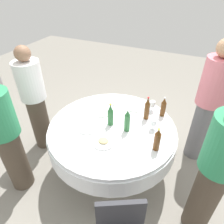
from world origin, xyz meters
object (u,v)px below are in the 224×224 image
Objects in this scene: wine_glass_far at (152,104)px; plate_front at (88,127)px; dining_table at (112,135)px; person_inner at (216,171)px; bottle_green_mid at (110,115)px; bottle_brown_inner at (157,140)px; bottle_brown_west at (163,107)px; plate_east at (103,142)px; person_west at (6,136)px; plate_left at (135,107)px; plate_right at (102,112)px; person_far at (34,100)px; wine_glass_north at (154,123)px; bottle_brown_north at (147,109)px; person_mid at (209,103)px; bottle_green_far at (127,121)px.

wine_glass_far reaches higher than plate_front.
plate_front is (-0.25, -0.15, 0.15)m from dining_table.
bottle_green_mid is at bearing -90.88° from person_inner.
bottle_brown_west is at bearing 97.35° from bottle_brown_inner.
person_west is (-0.97, -0.42, 0.06)m from plate_east.
bottle_green_mid is at bearing -108.20° from plate_left.
plate_right reaches higher than dining_table.
bottle_green_mid is 0.31m from plate_front.
person_west is 0.74m from person_far.
bottle_green_mid is 1.14m from person_far.
plate_east is (-0.47, -0.76, -0.11)m from bottle_brown_west.
dining_table is 6.17× the size of plate_east.
wine_glass_north is (-0.03, -0.31, -0.03)m from bottle_brown_west.
wine_glass_north is at bearing 14.19° from bottle_green_mid.
plate_east is (-0.30, -0.61, -0.13)m from bottle_brown_north.
dining_table is at bearing -90.00° from person_west.
person_inner is at bearing -38.79° from plate_left.
plate_front is 0.17× the size of person_far.
wine_glass_north is 1.64m from person_far.
bottle_brown_north is 0.22m from wine_glass_north.
bottle_brown_inner is 1.11× the size of plate_left.
plate_right is at bearing -151.33° from wine_glass_far.
bottle_brown_north reaches higher than bottle_brown_west.
person_far is (-0.22, 0.70, 0.01)m from person_west.
wine_glass_far is at bearing -107.62° from person_mid.
person_west is (-1.41, -0.87, -0.03)m from wine_glass_north.
person_mid reaches higher than bottle_brown_west.
wine_glass_north is at bearing -3.54° from plate_right.
bottle_brown_north is 0.20× the size of person_far.
bottle_brown_north is 2.21× the size of wine_glass_north.
person_inner is (0.81, -0.64, -0.01)m from bottle_brown_north.
bottle_brown_north reaches higher than bottle_brown_inner.
bottle_brown_north is at bearing 66.33° from bottle_green_far.
bottle_brown_inner reaches higher than dining_table.
bottle_brown_inner is 0.83m from plate_front.
plate_left is (-0.21, 0.18, -0.14)m from bottle_brown_north.
plate_left is at bearing 134.93° from wine_glass_north.
wine_glass_north is 0.09× the size of person_west.
bottle_green_far is (-0.39, 0.16, 0.01)m from bottle_brown_inner.
bottle_brown_north is at bearing 39.07° from bottle_green_mid.
plate_front is 1.12× the size of plate_right.
plate_east is 1.10× the size of plate_right.
bottle_green_far is 1.16× the size of plate_east.
person_west is at bearing -89.60° from person_mid.
bottle_green_far is 0.94× the size of bottle_brown_north.
person_west reaches higher than wine_glass_far.
person_far is (-1.14, -0.04, -0.06)m from bottle_green_mid.
wine_glass_north is at bearing -84.75° from person_far.
person_inner is (0.64, -0.79, 0.01)m from bottle_brown_west.
wine_glass_far is (-0.23, 0.67, -0.03)m from bottle_brown_inner.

